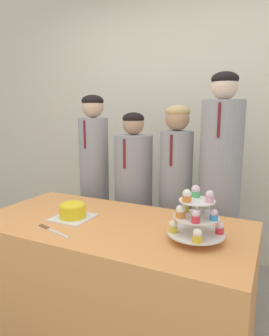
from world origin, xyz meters
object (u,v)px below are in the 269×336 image
object	(u,v)px
round_cake	(73,210)
student_2	(175,203)
cake_knife	(49,229)
student_3	(219,197)
student_1	(133,204)
student_0	(95,187)
cupcake_stand	(196,216)

from	to	relation	value
round_cake	student_2	bearing A→B (deg)	58.91
cake_knife	student_3	world-z (taller)	student_3
round_cake	student_1	world-z (taller)	student_1
round_cake	student_0	size ratio (longest dim) A/B	0.15
student_2	student_3	size ratio (longest dim) A/B	0.87
cake_knife	student_3	xyz separation A→B (m)	(0.75, 0.90, 0.04)
round_cake	cake_knife	distance (m)	0.20
cake_knife	student_2	size ratio (longest dim) A/B	0.18
student_0	student_3	world-z (taller)	student_3
student_3	student_2	bearing A→B (deg)	-180.00
student_2	cupcake_stand	bearing A→B (deg)	-64.69
student_0	student_2	size ratio (longest dim) A/B	1.06
round_cake	student_2	world-z (taller)	student_2
cake_knife	student_2	bearing A→B (deg)	80.16
cupcake_stand	student_3	size ratio (longest dim) A/B	0.17
round_cake	student_2	size ratio (longest dim) A/B	0.16
cake_knife	student_0	size ratio (longest dim) A/B	0.17
cupcake_stand	student_0	world-z (taller)	student_0
cupcake_stand	student_0	size ratio (longest dim) A/B	0.19
round_cake	student_1	xyz separation A→B (m)	(0.07, 0.70, -0.14)
round_cake	student_0	world-z (taller)	student_0
cake_knife	student_2	world-z (taller)	student_2
student_0	student_3	distance (m)	1.05
round_cake	student_1	bearing A→B (deg)	84.34
round_cake	cupcake_stand	size ratio (longest dim) A/B	0.79
cake_knife	student_3	bearing A→B (deg)	65.91
cake_knife	cupcake_stand	xyz separation A→B (m)	(0.76, 0.20, 0.13)
cupcake_stand	round_cake	bearing A→B (deg)	-179.90
student_2	cake_knife	bearing A→B (deg)	-115.78
student_3	round_cake	bearing A→B (deg)	-136.70
student_1	student_2	world-z (taller)	student_2
round_cake	student_1	distance (m)	0.72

